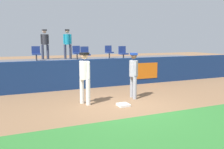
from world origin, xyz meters
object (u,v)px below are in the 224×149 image
Objects in this scene: seat_back_center at (77,52)px; seat_back_right at (109,51)px; seat_back_left at (36,53)px; player_fielder_home at (85,75)px; spectator_hooded at (68,42)px; first_base at (123,105)px; seat_front_center at (85,53)px; spectator_capped at (45,42)px; player_runner_visitor at (134,72)px; seat_front_right at (123,53)px.

seat_back_right is (2.13, -0.00, -0.00)m from seat_back_center.
seat_back_right is at bearing -0.00° from seat_back_left.
player_fielder_home is 2.24× the size of seat_back_left.
spectator_hooded is (-0.39, 0.74, 0.60)m from seat_back_center.
first_base is 7.40m from seat_back_right.
player_fielder_home is 6.22m from seat_back_center.
seat_front_center is at bearing 120.26° from spectator_hooded.
seat_back_left is 0.46× the size of spectator_capped.
player_runner_visitor is (2.05, 0.09, -0.03)m from player_fielder_home.
first_base is 8.33m from spectator_capped.
spectator_hooded is at bearing 147.55° from player_fielder_home.
seat_back_center is at bearing 143.05° from player_fielder_home.
player_fielder_home is 7.19m from spectator_capped.
spectator_capped is (-1.73, 1.05, 0.59)m from seat_back_center.
player_runner_visitor is at bearing -110.68° from seat_front_right.
first_base is 0.48× the size of seat_back_left.
first_base is at bearing -72.28° from seat_back_left.
seat_back_left is 4.52m from seat_back_right.
seat_back_center is (0.20, 6.84, 1.58)m from first_base.
player_fielder_home is at bearing 82.26° from spectator_capped.
seat_front_right is 2.89m from seat_back_center.
first_base is 5.83m from seat_front_right.
seat_back_center is at bearing 89.33° from seat_front_center.
spectator_hooded reaches higher than seat_front_center.
seat_back_right is at bearing 71.19° from first_base.
seat_back_center is 1.00× the size of seat_back_left.
seat_front_center is 1.00× the size of seat_back_right.
player_runner_visitor is 4.48m from seat_front_right.
player_fielder_home is at bearing -80.43° from seat_back_left.
spectator_hooded is (0.98, 6.78, 1.13)m from player_fielder_home.
player_fielder_home is 6.94m from spectator_hooded.
seat_front_center is at bearing 138.21° from player_fielder_home.
player_fielder_home is (-1.17, 0.80, 1.05)m from first_base.
seat_back_right is at bearing -0.00° from seat_back_center.
spectator_capped is (-0.37, 7.10, 1.12)m from player_fielder_home.
spectator_capped reaches higher than seat_front_right.
seat_front_right is 0.46× the size of spectator_capped.
first_base is 7.89m from spectator_hooded.
seat_front_right is 3.71m from spectator_hooded.
seat_back_left is (-2.38, 0.00, 0.00)m from seat_back_center.
spectator_capped is (0.65, 1.05, 0.59)m from seat_back_left.
player_fielder_home is 7.00m from seat_back_right.
seat_front_right is at bearing 0.00° from seat_front_center.
seat_back_left reaches higher than player_runner_visitor.
spectator_hooded is (-2.52, 0.74, 0.60)m from seat_back_right.
seat_back_right is 2.69m from spectator_hooded.
seat_back_right is 0.46× the size of spectator_capped.
spectator_hooded is at bearing 156.18° from spectator_capped.
seat_front_right reaches higher than first_base.
spectator_hooded reaches higher than spectator_capped.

